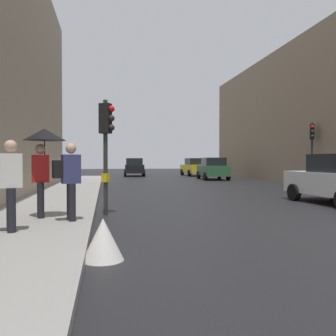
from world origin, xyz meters
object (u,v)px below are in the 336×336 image
at_px(traffic_light_mid_street, 312,143).
at_px(pedestrian_with_grey_backpack, 69,177).
at_px(warning_sign_triangle, 103,239).
at_px(car_yellow_taxi, 195,167).
at_px(pedestrian_with_black_backpack, 8,180).
at_px(traffic_light_near_right, 106,136).
at_px(car_green_estate, 213,169).
at_px(pedestrian_with_umbrella, 43,148).
at_px(car_dark_suv, 134,167).

height_order(traffic_light_mid_street, pedestrian_with_grey_backpack, traffic_light_mid_street).
height_order(traffic_light_mid_street, warning_sign_triangle, traffic_light_mid_street).
height_order(car_yellow_taxi, pedestrian_with_grey_backpack, pedestrian_with_grey_backpack).
distance_m(car_yellow_taxi, pedestrian_with_black_backpack, 29.82).
distance_m(traffic_light_near_right, pedestrian_with_black_backpack, 3.65).
relative_size(car_green_estate, pedestrian_with_umbrella, 2.01).
bearing_deg(warning_sign_triangle, pedestrian_with_black_backpack, 135.86).
distance_m(car_dark_suv, warning_sign_triangle, 30.42).
bearing_deg(car_dark_suv, pedestrian_with_grey_backpack, -97.52).
distance_m(car_green_estate, car_yellow_taxi, 7.12).
distance_m(car_yellow_taxi, warning_sign_triangle, 30.90).
xyz_separation_m(traffic_light_mid_street, pedestrian_with_umbrella, (-12.85, -9.52, -0.69)).
bearing_deg(car_dark_suv, pedestrian_with_umbrella, -99.06).
relative_size(car_dark_suv, pedestrian_with_black_backpack, 2.43).
relative_size(traffic_light_near_right, car_yellow_taxi, 0.75).
bearing_deg(pedestrian_with_black_backpack, pedestrian_with_grey_backpack, 47.39).
relative_size(pedestrian_with_umbrella, warning_sign_triangle, 3.29).
relative_size(traffic_light_mid_street, car_yellow_taxi, 0.85).
distance_m(traffic_light_mid_street, car_yellow_taxi, 16.91).
relative_size(pedestrian_with_umbrella, pedestrian_with_grey_backpack, 1.21).
relative_size(traffic_light_mid_street, car_green_estate, 0.85).
distance_m(car_yellow_taxi, pedestrian_with_umbrella, 28.09).
bearing_deg(traffic_light_near_right, pedestrian_with_grey_backpack, -114.56).
distance_m(traffic_light_near_right, warning_sign_triangle, 5.08).
relative_size(car_green_estate, pedestrian_with_black_backpack, 2.43).
distance_m(car_dark_suv, car_green_estate, 9.66).
bearing_deg(traffic_light_near_right, warning_sign_triangle, -90.76).
bearing_deg(car_green_estate, traffic_light_mid_street, -73.22).
height_order(traffic_light_near_right, car_dark_suv, traffic_light_near_right).
xyz_separation_m(pedestrian_with_black_backpack, pedestrian_with_grey_backpack, (1.02, 1.11, 0.00)).
distance_m(pedestrian_with_grey_backpack, warning_sign_triangle, 3.08).
distance_m(traffic_light_mid_street, pedestrian_with_black_backpack, 17.41).
xyz_separation_m(traffic_light_near_right, pedestrian_with_umbrella, (-1.50, -1.23, -0.39)).
bearing_deg(warning_sign_triangle, traffic_light_mid_street, 48.69).
bearing_deg(car_yellow_taxi, pedestrian_with_grey_backpack, -109.70).
xyz_separation_m(traffic_light_near_right, car_dark_suv, (2.78, 25.58, -1.35)).
xyz_separation_m(traffic_light_near_right, car_green_estate, (8.49, 17.79, -1.35)).
bearing_deg(car_yellow_taxi, traffic_light_near_right, -109.33).
distance_m(traffic_light_mid_street, traffic_light_near_right, 14.06).
xyz_separation_m(pedestrian_with_black_backpack, warning_sign_triangle, (1.80, -1.75, -0.84)).
xyz_separation_m(car_green_estate, pedestrian_with_grey_backpack, (-9.33, -19.63, 0.29)).
xyz_separation_m(traffic_light_mid_street, pedestrian_with_grey_backpack, (-12.20, -10.13, -1.36)).
bearing_deg(traffic_light_near_right, pedestrian_with_black_backpack, -122.28).
bearing_deg(warning_sign_triangle, traffic_light_near_right, 89.24).
bearing_deg(pedestrian_with_umbrella, car_yellow_taxi, 68.62).
height_order(traffic_light_mid_street, car_yellow_taxi, traffic_light_mid_street).
relative_size(traffic_light_near_right, car_dark_suv, 0.75).
xyz_separation_m(car_dark_suv, warning_sign_triangle, (-2.84, -30.28, -0.55)).
bearing_deg(warning_sign_triangle, pedestrian_with_grey_backpack, 105.21).
bearing_deg(traffic_light_near_right, traffic_light_mid_street, 36.12).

